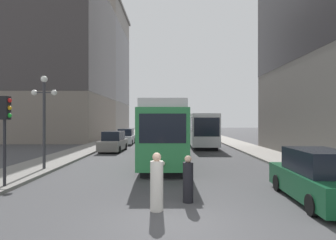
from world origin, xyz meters
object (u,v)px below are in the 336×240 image
object	(u,v)px
parked_car_left_near	(126,137)
parked_car_right_far	(318,178)
streetcar	(164,131)
pedestrian_crossing_far	(188,181)
parked_car_left_mid	(114,142)
pedestrian_crossing_near	(157,184)
traffic_light_near_left	(5,117)
transit_bus	(201,128)
lamp_post_left_near	(44,107)

from	to	relation	value
parked_car_left_near	parked_car_right_far	size ratio (longest dim) A/B	1.01
streetcar	pedestrian_crossing_far	size ratio (longest dim) A/B	7.88
parked_car_left_mid	pedestrian_crossing_near	distance (m)	17.81
parked_car_left_mid	traffic_light_near_left	size ratio (longest dim) A/B	1.32
transit_bus	pedestrian_crossing_near	size ratio (longest dim) A/B	7.06
pedestrian_crossing_far	lamp_post_left_near	size ratio (longest dim) A/B	0.31
streetcar	transit_bus	size ratio (longest dim) A/B	0.99
parked_car_left_near	parked_car_left_mid	distance (m)	7.83
traffic_light_near_left	lamp_post_left_near	size ratio (longest dim) A/B	0.71
parked_car_left_mid	lamp_post_left_near	xyz separation A→B (m)	(-1.90, -10.23, 2.70)
transit_bus	parked_car_left_near	world-z (taller)	transit_bus
streetcar	lamp_post_left_near	distance (m)	7.74
streetcar	parked_car_left_mid	bearing A→B (deg)	125.72
parked_car_right_far	pedestrian_crossing_far	world-z (taller)	parked_car_right_far
streetcar	pedestrian_crossing_near	distance (m)	10.88
transit_bus	parked_car_right_far	size ratio (longest dim) A/B	2.59
transit_bus	lamp_post_left_near	size ratio (longest dim) A/B	2.50
lamp_post_left_near	parked_car_right_far	bearing A→B (deg)	-26.62
transit_bus	pedestrian_crossing_far	xyz separation A→B (m)	(-2.94, -22.38, -1.20)
streetcar	pedestrian_crossing_far	xyz separation A→B (m)	(0.98, -9.89, -1.35)
transit_bus	pedestrian_crossing_near	xyz separation A→B (m)	(-3.98, -23.30, -1.10)
parked_car_left_mid	pedestrian_crossing_far	bearing A→B (deg)	-68.55
parked_car_left_mid	parked_car_right_far	world-z (taller)	same
pedestrian_crossing_far	streetcar	bearing A→B (deg)	-63.45
parked_car_left_mid	streetcar	bearing A→B (deg)	-51.59
parked_car_left_mid	pedestrian_crossing_near	bearing A→B (deg)	-72.70
lamp_post_left_near	streetcar	bearing A→B (deg)	30.30
streetcar	parked_car_right_far	size ratio (longest dim) A/B	2.57
pedestrian_crossing_near	parked_car_left_near	bearing A→B (deg)	-102.49
parked_car_left_mid	pedestrian_crossing_far	size ratio (longest dim) A/B	2.98
pedestrian_crossing_near	pedestrian_crossing_far	world-z (taller)	pedestrian_crossing_near
streetcar	traffic_light_near_left	distance (m)	10.30
pedestrian_crossing_near	lamp_post_left_near	world-z (taller)	lamp_post_left_near
pedestrian_crossing_far	parked_car_left_mid	bearing A→B (deg)	-50.01
parked_car_left_near	pedestrian_crossing_near	distance (m)	25.46
lamp_post_left_near	traffic_light_near_left	bearing A→B (deg)	-87.05
parked_car_left_mid	parked_car_left_near	bearing A→B (deg)	92.34
transit_bus	lamp_post_left_near	bearing A→B (deg)	-121.42
parked_car_left_mid	parked_car_right_far	distance (m)	19.15
parked_car_right_far	traffic_light_near_left	xyz separation A→B (m)	(-11.80, 1.79, 2.12)
parked_car_left_near	parked_car_right_far	distance (m)	26.13
parked_car_right_far	traffic_light_near_left	distance (m)	12.12
transit_bus	pedestrian_crossing_near	bearing A→B (deg)	-98.41
transit_bus	traffic_light_near_left	size ratio (longest dim) A/B	3.51
streetcar	parked_car_right_far	distance (m)	11.34
parked_car_left_near	parked_car_right_far	bearing A→B (deg)	-68.51
streetcar	parked_car_right_far	xyz separation A→B (m)	(5.46, -9.86, -1.26)
traffic_light_near_left	transit_bus	bearing A→B (deg)	63.46
transit_bus	pedestrian_crossing_near	world-z (taller)	transit_bus
parked_car_right_far	lamp_post_left_near	xyz separation A→B (m)	(-12.02, 6.02, 2.70)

